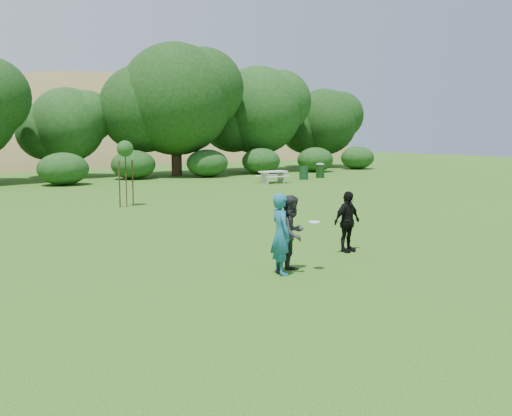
{
  "coord_description": "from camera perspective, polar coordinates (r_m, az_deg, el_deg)",
  "views": [
    {
      "loc": [
        -8.9,
        -10.01,
        3.21
      ],
      "look_at": [
        0.0,
        3.0,
        1.1
      ],
      "focal_mm": 40.0,
      "sensor_mm": 36.0,
      "label": 1
    }
  ],
  "objects": [
    {
      "name": "frisbee",
      "position": [
        13.09,
        5.84,
        -1.41
      ],
      "size": [
        0.27,
        0.27,
        0.03
      ],
      "color": "white",
      "rests_on": "ground"
    },
    {
      "name": "ground",
      "position": [
        13.77,
        7.1,
        -5.91
      ],
      "size": [
        120.0,
        120.0,
        0.0
      ],
      "primitive_type": "plane",
      "color": "#19470C",
      "rests_on": "ground"
    },
    {
      "name": "trash_can_near",
      "position": [
        38.85,
        4.8,
        3.51
      ],
      "size": [
        0.6,
        0.6,
        0.9
      ],
      "primitive_type": "cylinder",
      "color": "#163C1F",
      "rests_on": "ground"
    },
    {
      "name": "player_black",
      "position": [
        15.47,
        9.1,
        -1.36
      ],
      "size": [
        1.01,
        0.52,
        1.64
      ],
      "primitive_type": "imported",
      "rotation": [
        0.0,
        0.0,
        0.13
      ],
      "color": "black",
      "rests_on": "ground"
    },
    {
      "name": "player_grey",
      "position": [
        13.12,
        3.57,
        -2.58
      ],
      "size": [
        1.03,
        0.91,
        1.78
      ],
      "primitive_type": "imported",
      "rotation": [
        0.0,
        0.0,
        0.33
      ],
      "color": "#28282B",
      "rests_on": "ground"
    },
    {
      "name": "tree_row",
      "position": [
        40.59,
        -17.2,
        9.63
      ],
      "size": [
        53.92,
        10.38,
        9.62
      ],
      "color": "#3A2616",
      "rests_on": "ground"
    },
    {
      "name": "player_teal",
      "position": [
        12.87,
        2.5,
        -2.61
      ],
      "size": [
        0.59,
        0.76,
        1.85
      ],
      "primitive_type": "imported",
      "rotation": [
        0.0,
        0.0,
        1.33
      ],
      "color": "#1A5D76",
      "rests_on": "ground"
    },
    {
      "name": "picnic_table",
      "position": [
        36.08,
        1.73,
        3.33
      ],
      "size": [
        1.8,
        1.48,
        0.76
      ],
      "color": "beige",
      "rests_on": "ground"
    },
    {
      "name": "trash_can_lidded",
      "position": [
        40.4,
        6.43,
        3.78
      ],
      "size": [
        0.6,
        0.6,
        1.05
      ],
      "color": "#133312",
      "rests_on": "ground"
    },
    {
      "name": "sapling",
      "position": [
        25.07,
        -12.96,
        5.62
      ],
      "size": [
        0.7,
        0.7,
        2.85
      ],
      "color": "#3C2817",
      "rests_on": "ground"
    }
  ]
}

